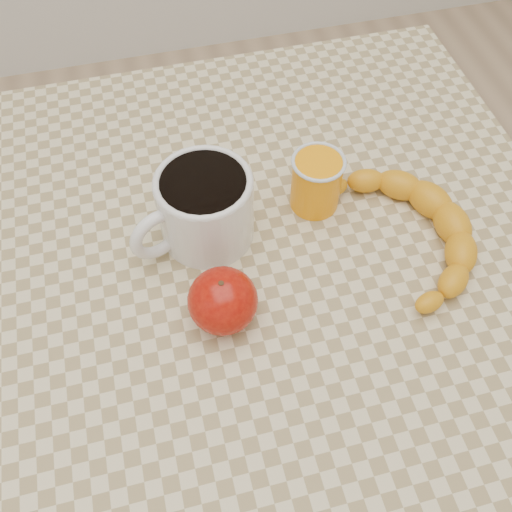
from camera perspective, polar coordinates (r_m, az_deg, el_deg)
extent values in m
plane|color=tan|center=(1.37, 0.00, -18.72)|extent=(3.00, 3.00, 0.00)
cube|color=beige|center=(0.69, 0.00, -1.88)|extent=(0.80, 0.80, 0.04)
cube|color=#846243|center=(0.74, 0.00, -3.99)|extent=(0.74, 0.74, 0.06)
cylinder|color=#846243|center=(1.22, -20.37, -1.35)|extent=(0.05, 0.05, 0.71)
cylinder|color=#846243|center=(1.28, 11.47, 5.11)|extent=(0.05, 0.05, 0.71)
cylinder|color=white|center=(0.67, -5.04, 4.77)|extent=(0.15, 0.15, 0.09)
cylinder|color=black|center=(0.64, -5.31, 7.16)|extent=(0.10, 0.10, 0.01)
torus|color=white|center=(0.64, -5.34, 7.40)|extent=(0.11, 0.11, 0.01)
torus|color=white|center=(0.66, -9.75, 2.15)|extent=(0.07, 0.04, 0.07)
cylinder|color=#FF9608|center=(0.71, 6.03, 7.28)|extent=(0.06, 0.06, 0.07)
torus|color=silver|center=(0.69, 6.31, 9.36)|extent=(0.07, 0.07, 0.00)
ellipsoid|color=#860804|center=(0.61, -3.34, -4.48)|extent=(0.09, 0.09, 0.07)
cylinder|color=#382311|center=(0.59, -3.48, -3.02)|extent=(0.01, 0.01, 0.01)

